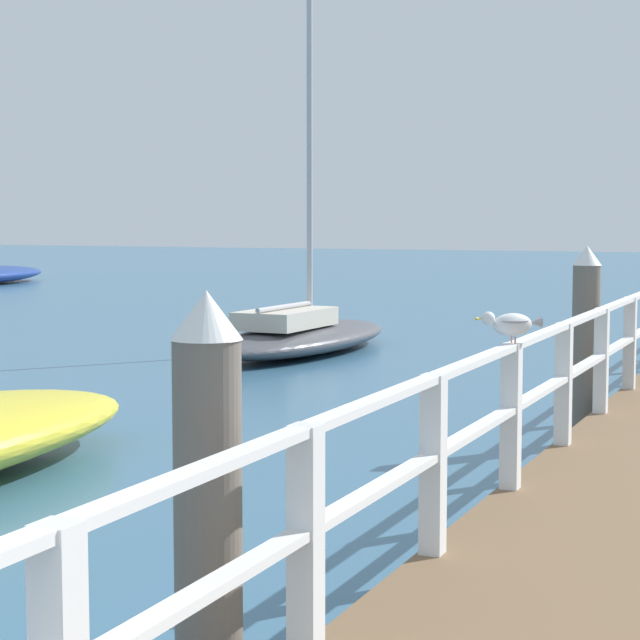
% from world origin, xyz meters
% --- Properties ---
extents(pier_railing, '(0.12, 23.13, 0.97)m').
position_xyz_m(pier_railing, '(-1.10, 12.30, 1.15)').
color(pier_railing, white).
rests_on(pier_railing, pier_deck).
extents(dock_piling_near, '(0.29, 0.29, 2.05)m').
position_xyz_m(dock_piling_near, '(-1.48, 3.97, 1.03)').
color(dock_piling_near, '#6B6056').
rests_on(dock_piling_near, ground_plane).
extents(dock_piling_far, '(0.29, 0.29, 2.05)m').
position_xyz_m(dock_piling_far, '(-1.48, 11.89, 1.03)').
color(dock_piling_far, '#6B6056').
rests_on(dock_piling_far, ground_plane).
extents(seagull_foreground, '(0.38, 0.35, 0.21)m').
position_xyz_m(seagull_foreground, '(-1.11, 7.37, 1.65)').
color(seagull_foreground, white).
rests_on(seagull_foreground, pier_railing).
extents(boat_0, '(2.07, 5.50, 7.48)m').
position_xyz_m(boat_0, '(-7.54, 18.14, 0.34)').
color(boat_0, '#4C4C51').
rests_on(boat_0, ground_plane).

